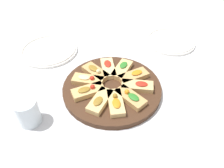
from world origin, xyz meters
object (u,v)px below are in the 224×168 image
at_px(plate_left, 49,50).
at_px(water_glass, 28,112).
at_px(plate_right, 170,41).
at_px(napkin_stack, 220,95).
at_px(serving_board, 112,88).

relative_size(plate_left, water_glass, 2.82).
xyz_separation_m(plate_left, plate_right, (0.47, -0.28, 0.00)).
distance_m(plate_left, plate_right, 0.55).
xyz_separation_m(plate_left, napkin_stack, (0.34, -0.61, -0.01)).
relative_size(serving_board, napkin_stack, 2.33).
distance_m(serving_board, plate_right, 0.41).
bearing_deg(water_glass, plate_right, 2.02).
bearing_deg(water_glass, plate_left, 54.61).
relative_size(plate_left, napkin_stack, 1.65).
height_order(plate_right, water_glass, water_glass).
bearing_deg(plate_left, serving_board, -79.99).
height_order(plate_left, napkin_stack, plate_left).
relative_size(plate_right, napkin_stack, 1.51).
bearing_deg(serving_board, napkin_stack, -42.85).
distance_m(plate_left, napkin_stack, 0.70).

